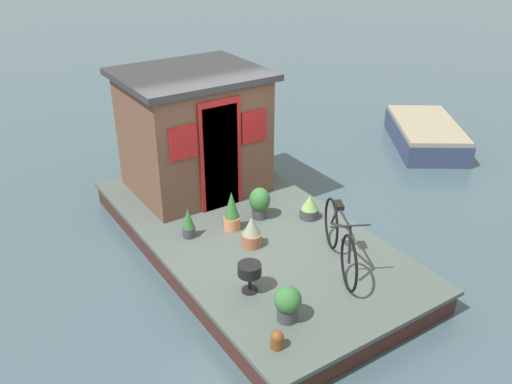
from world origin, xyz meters
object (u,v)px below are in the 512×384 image
Objects in this scene: potted_plant_sage at (260,202)px; mooring_bollard at (277,340)px; potted_plant_ivy at (232,211)px; houseboat_cabin at (194,131)px; potted_plant_thyme at (252,232)px; potted_plant_lavender at (288,303)px; potted_plant_rosemary at (309,207)px; dinghy_boat at (426,134)px; bicycle at (340,240)px; potted_plant_basil at (188,223)px; charcoal_grill at (250,271)px.

potted_plant_sage is 2.29× the size of mooring_bollard.
houseboat_cabin is at bearing -7.96° from potted_plant_ivy.
potted_plant_thyme reaches higher than potted_plant_lavender.
potted_plant_rosemary is 2.90m from mooring_bollard.
houseboat_cabin is 5.61m from dinghy_boat.
bicycle is 1.82m from mooring_bollard.
potted_plant_ivy is 0.66m from potted_plant_basil.
bicycle is at bearing -173.90° from potted_plant_sage.
potted_plant_rosemary is (0.17, -1.17, -0.04)m from potted_plant_thyme.
potted_plant_rosemary is at bearing -59.57° from charcoal_grill.
potted_plant_rosemary is 4.82m from dinghy_boat.
houseboat_cabin is 1.82m from potted_plant_basil.
houseboat_cabin is 3.15m from charcoal_grill.
potted_plant_rosemary is at bearing -153.52° from houseboat_cabin.
potted_plant_ivy is 1.55× the size of charcoal_grill.
potted_plant_ivy is 1.30× the size of potted_plant_basil.
potted_plant_thyme is 1.64m from potted_plant_lavender.
potted_plant_rosemary is 1.89m from potted_plant_basil.
potted_plant_basil is (2.26, 0.13, -0.01)m from potted_plant_lavender.
houseboat_cabin is 4.99× the size of potted_plant_lavender.
houseboat_cabin is 1.70m from potted_plant_sage.
bicycle reaches higher than mooring_bollard.
mooring_bollard is (-3.96, 1.10, -0.91)m from houseboat_cabin.
bicycle is 3.21× the size of potted_plant_basil.
charcoal_grill is (-1.41, 0.59, 0.01)m from potted_plant_ivy.
dinghy_boat is (-0.31, -5.49, -1.13)m from houseboat_cabin.
houseboat_cabin reaches higher than potted_plant_sage.
houseboat_cabin is 0.81× the size of dinghy_boat.
charcoal_grill is 0.14× the size of dinghy_boat.
potted_plant_rosemary is (1.21, -0.46, -0.22)m from bicycle.
mooring_bollard is at bearing 174.71° from potted_plant_basil.
dinghy_boat is at bearing -77.18° from potted_plant_sage.
potted_plant_ivy is at bearing 102.19° from dinghy_boat.
potted_plant_rosemary is at bearing -106.27° from potted_plant_basil.
potted_plant_rosemary is 0.97× the size of charcoal_grill.
potted_plant_thyme is 5.99m from dinghy_boat.
potted_plant_basil is (-1.39, 0.86, -0.79)m from houseboat_cabin.
charcoal_grill is (-0.86, 0.59, 0.08)m from potted_plant_thyme.
dinghy_boat is (3.34, -6.22, -0.35)m from potted_plant_lavender.
houseboat_cabin reaches higher than potted_plant_thyme.
dinghy_boat is (2.82, -4.99, -0.51)m from bicycle.
dinghy_boat is at bearing -93.26° from houseboat_cabin.
potted_plant_sage reaches higher than potted_plant_basil.
potted_plant_thyme is 0.17× the size of dinghy_boat.
potted_plant_sage reaches higher than charcoal_grill.
houseboat_cabin is 4.72× the size of potted_plant_basil.
mooring_bollard is at bearing 117.44° from bicycle.
potted_plant_basil is 1.19× the size of charcoal_grill.
potted_plant_thyme is at bearing 34.41° from bicycle.
potted_plant_basil is at bearing 1.88° from charcoal_grill.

